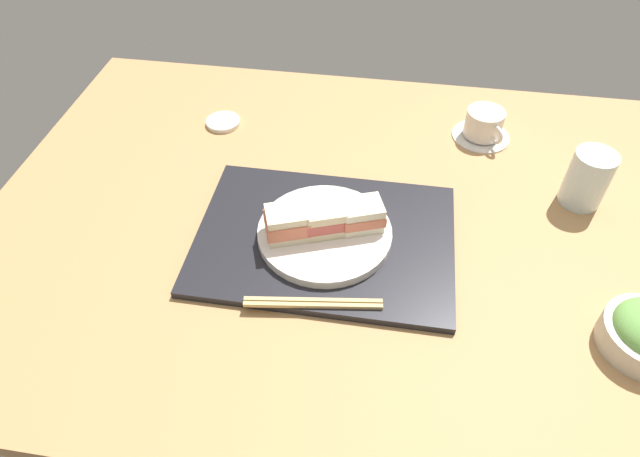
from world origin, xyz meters
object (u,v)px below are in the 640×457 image
sandwich_plate (325,233)px  drinking_glass (587,179)px  sandwich_near (287,223)px  chopsticks_pair (313,303)px  sandwich_far (362,215)px  small_sauce_dish (223,122)px  sandwich_middle (325,219)px  coffee_cup (484,126)px

sandwich_plate → drinking_glass: 50.16cm
sandwich_near → chopsticks_pair: 14.96cm
sandwich_far → small_sauce_dish: size_ratio=1.16×
sandwich_middle → small_sauce_dish: (-27.86, 32.19, -5.19)cm
chopsticks_pair → small_sauce_dish: size_ratio=2.91×
sandwich_middle → sandwich_far: 6.54cm
sandwich_far → coffee_cup: size_ratio=0.71×
sandwich_middle → coffee_cup: bearing=51.2°
small_sauce_dish → sandwich_near: bearing=-57.7°
coffee_cup → sandwich_near: bearing=-132.6°
chopsticks_pair → drinking_glass: drinking_glass is taller
sandwich_middle → drinking_glass: (46.59, 18.28, -0.16)cm
sandwich_middle → small_sauce_dish: sandwich_middle is taller
drinking_glass → small_sauce_dish: size_ratio=1.46×
sandwich_plate → sandwich_middle: sandwich_middle is taller
small_sauce_dish → sandwich_far: bearing=-41.4°
coffee_cup → small_sauce_dish: (-56.96, -3.99, -2.49)cm
sandwich_far → coffee_cup: 41.12cm
chopsticks_pair → small_sauce_dish: chopsticks_pair is taller
sandwich_plate → drinking_glass: (46.59, 18.28, 3.28)cm
sandwich_near → coffee_cup: (35.29, 38.31, -2.88)cm
sandwich_plate → sandwich_far: size_ratio=2.69×
sandwich_plate → chopsticks_pair: bearing=-88.5°
sandwich_middle → chopsticks_pair: bearing=-88.5°
drinking_glass → coffee_cup: bearing=134.3°
sandwich_near → chopsticks_pair: sandwich_near is taller
sandwich_near → small_sauce_dish: (-21.67, 34.33, -5.37)cm
sandwich_near → drinking_glass: drinking_glass is taller
sandwich_plate → small_sauce_dish: sandwich_plate is taller
sandwich_middle → small_sauce_dish: bearing=130.9°
chopsticks_pair → sandwich_near: bearing=117.2°
sandwich_far → small_sauce_dish: (-34.04, 30.05, -5.10)cm
sandwich_middle → drinking_glass: 50.05cm
chopsticks_pair → coffee_cup: (28.72, 51.10, 1.22)cm
sandwich_middle → small_sauce_dish: size_ratio=1.12×
coffee_cup → small_sauce_dish: coffee_cup is taller
sandwich_near → sandwich_far: size_ratio=1.01×
sandwich_near → coffee_cup: size_ratio=0.72×
sandwich_plate → sandwich_middle: bearing=90.0°
sandwich_plate → small_sauce_dish: 42.60cm
sandwich_plate → drinking_glass: drinking_glass is taller
sandwich_plate → sandwich_near: bearing=-160.9°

